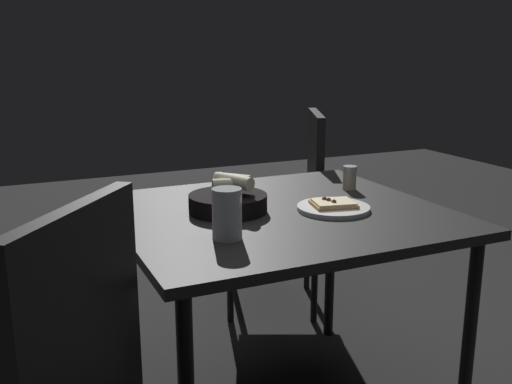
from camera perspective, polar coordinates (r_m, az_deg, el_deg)
name	(u,v)px	position (r m, az deg, el deg)	size (l,w,h in m)	color
dining_table	(279,229)	(1.89, 2.26, -3.64)	(1.01, 0.92, 0.72)	black
pizza_plate	(333,207)	(1.88, 7.52, -1.44)	(0.23, 0.23, 0.04)	white
bread_basket	(229,200)	(1.84, -2.64, -0.77)	(0.25, 0.25, 0.12)	black
beer_glass	(227,217)	(1.58, -2.83, -2.43)	(0.08, 0.08, 0.14)	silver
pepper_shaker	(350,179)	(2.15, 9.07, 1.26)	(0.05, 0.05, 0.09)	#BFB299
chair_far	(291,200)	(2.75, 3.37, -0.78)	(0.58, 0.58, 0.93)	black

